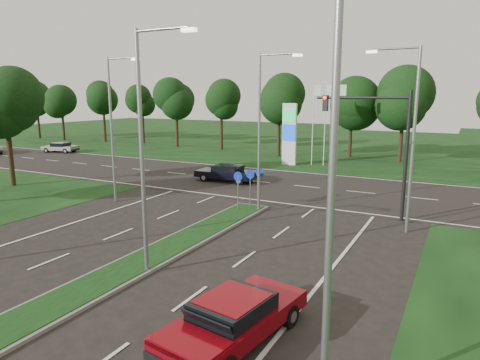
% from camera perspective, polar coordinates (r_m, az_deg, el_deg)
% --- Properties ---
extents(verge_far, '(160.00, 50.00, 0.02)m').
position_cam_1_polar(verge_far, '(62.39, 17.43, 4.51)').
color(verge_far, black).
rests_on(verge_far, ground).
extents(cross_road, '(160.00, 12.00, 0.02)m').
position_cam_1_polar(cross_road, '(32.73, 7.24, -0.74)').
color(cross_road, black).
rests_on(cross_road, ground).
extents(median_kerb, '(2.00, 26.00, 0.12)m').
position_cam_1_polar(median_kerb, '(16.45, -19.10, -13.35)').
color(median_kerb, slate).
rests_on(median_kerb, ground).
extents(streetlight_median_near, '(2.53, 0.22, 9.00)m').
position_cam_1_polar(streetlight_median_near, '(15.85, -12.49, 4.98)').
color(streetlight_median_near, gray).
rests_on(streetlight_median_near, ground).
extents(streetlight_median_far, '(2.53, 0.22, 9.00)m').
position_cam_1_polar(streetlight_median_far, '(24.32, 3.01, 7.31)').
color(streetlight_median_far, gray).
rests_on(streetlight_median_far, ground).
extents(streetlight_left_far, '(2.53, 0.22, 9.00)m').
position_cam_1_polar(streetlight_left_far, '(28.00, -16.50, 7.38)').
color(streetlight_left_far, gray).
rests_on(streetlight_left_far, ground).
extents(streetlight_right_far, '(2.53, 0.22, 9.00)m').
position_cam_1_polar(streetlight_right_far, '(22.20, 21.69, 6.17)').
color(streetlight_right_far, gray).
rests_on(streetlight_right_far, ground).
extents(streetlight_right_near, '(2.53, 0.22, 9.00)m').
position_cam_1_polar(streetlight_right_near, '(8.53, 10.85, -0.13)').
color(streetlight_right_near, gray).
rests_on(streetlight_right_near, ground).
extents(traffic_signal, '(5.10, 0.42, 7.00)m').
position_cam_1_polar(traffic_signal, '(24.43, 18.39, 5.77)').
color(traffic_signal, black).
rests_on(traffic_signal, ground).
extents(median_signs, '(1.16, 1.76, 2.38)m').
position_cam_1_polar(median_signs, '(25.56, 1.27, -0.11)').
color(median_signs, gray).
rests_on(median_signs, ground).
extents(gas_pylon, '(5.80, 1.26, 8.00)m').
position_cam_1_polar(gas_pylon, '(41.99, 6.90, 6.30)').
color(gas_pylon, silver).
rests_on(gas_pylon, ground).
extents(tree_left_far, '(5.20, 5.20, 8.86)m').
position_cam_1_polar(tree_left_far, '(35.30, -28.06, 8.91)').
color(tree_left_far, black).
rests_on(tree_left_far, ground).
extents(treeline_far, '(6.00, 6.00, 9.90)m').
position_cam_1_polar(treeline_far, '(47.27, 14.57, 10.98)').
color(treeline_far, black).
rests_on(treeline_far, ground).
extents(red_sedan, '(2.65, 5.04, 1.32)m').
position_cam_1_polar(red_sedan, '(12.42, -0.79, -17.78)').
color(red_sedan, maroon).
rests_on(red_sedan, ground).
extents(navy_sedan, '(4.88, 2.17, 1.32)m').
position_cam_1_polar(navy_sedan, '(33.91, -1.78, 0.98)').
color(navy_sedan, black).
rests_on(navy_sedan, ground).
extents(far_car_a, '(4.40, 2.65, 1.18)m').
position_cam_1_polar(far_car_a, '(55.78, -22.85, 4.06)').
color(far_car_a, '#9D9D9D').
rests_on(far_car_a, ground).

